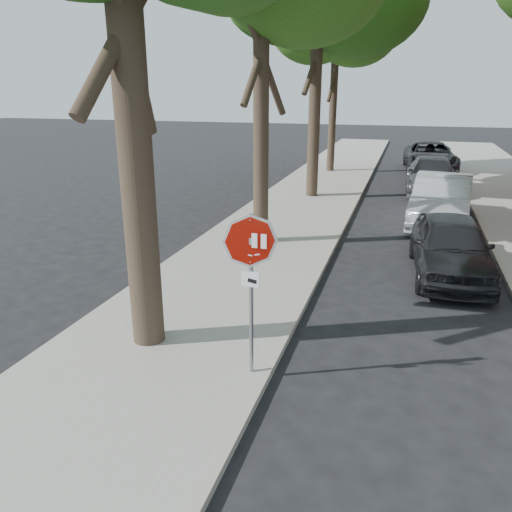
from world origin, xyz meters
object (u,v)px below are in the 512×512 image
(car_a, at_px, (451,246))
(car_c, at_px, (432,175))
(car_b, at_px, (441,201))
(stop_sign, at_px, (251,265))
(tree_far, at_px, (336,31))
(car_d, at_px, (430,157))

(car_a, distance_m, car_c, 10.89)
(car_b, distance_m, car_c, 5.84)
(car_a, relative_size, car_b, 0.86)
(car_b, bearing_deg, car_a, -84.43)
(car_c, bearing_deg, car_a, -90.16)
(stop_sign, bearing_deg, tree_far, 95.46)
(stop_sign, distance_m, car_b, 11.50)
(tree_far, height_order, car_b, tree_far)
(tree_far, xyz_separation_m, car_b, (5.32, -10.17, -6.37))
(car_a, relative_size, car_c, 0.84)
(tree_far, relative_size, car_d, 1.63)
(tree_far, bearing_deg, car_a, -70.73)
(car_a, bearing_deg, stop_sign, -122.59)
(car_b, bearing_deg, car_c, 96.90)
(tree_far, relative_size, car_c, 1.78)
(stop_sign, height_order, tree_far, tree_far)
(stop_sign, relative_size, car_a, 0.60)
(tree_far, xyz_separation_m, car_a, (5.32, -15.22, -6.47))
(stop_sign, xyz_separation_m, car_b, (3.30, 10.96, -1.11))
(car_d, bearing_deg, stop_sign, -101.80)
(car_b, height_order, car_c, car_b)
(car_b, bearing_deg, stop_sign, -101.18)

